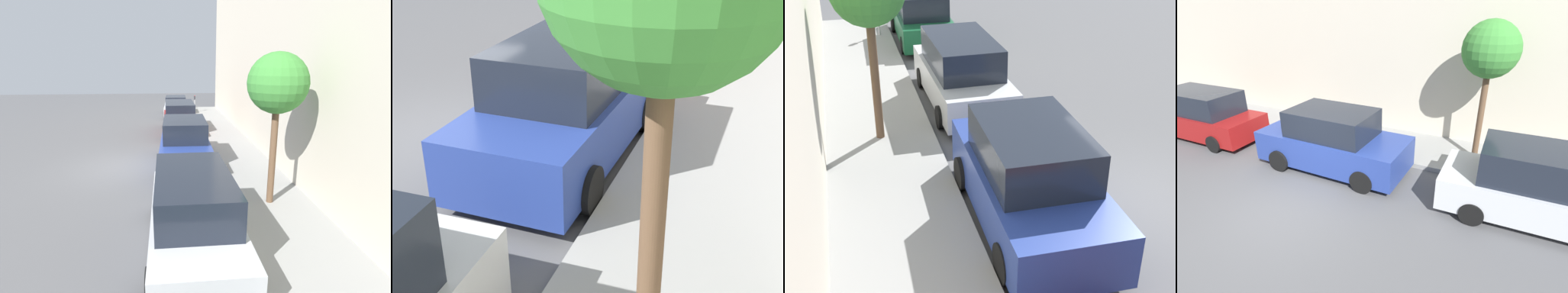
# 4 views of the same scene
# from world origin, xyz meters

# --- Properties ---
(ground_plane) EXTENTS (60.00, 60.00, 0.00)m
(ground_plane) POSITION_xyz_m (0.00, 0.00, 0.00)
(ground_plane) COLOR #515154
(sidewalk) EXTENTS (2.61, 32.00, 0.15)m
(sidewalk) POSITION_xyz_m (4.81, 0.00, 0.07)
(sidewalk) COLOR gray
(sidewalk) RESTS_ON ground_plane
(parked_minivan_second) EXTENTS (2.02, 4.92, 1.90)m
(parked_minivan_second) POSITION_xyz_m (2.31, -5.96, 0.92)
(parked_minivan_second) COLOR #B7BABF
(parked_minivan_second) RESTS_ON ground_plane
(parked_suv_third) EXTENTS (2.08, 4.84, 1.98)m
(parked_suv_third) POSITION_xyz_m (2.44, 0.09, 0.93)
(parked_suv_third) COLOR navy
(parked_suv_third) RESTS_ON ground_plane
(parked_minivan_fourth) EXTENTS (2.02, 4.91, 1.90)m
(parked_minivan_fourth) POSITION_xyz_m (2.44, 6.15, 0.92)
(parked_minivan_fourth) COLOR maroon
(parked_minivan_fourth) RESTS_ON ground_plane
(street_tree) EXTENTS (1.69, 1.69, 4.41)m
(street_tree) POSITION_xyz_m (4.81, -4.01, 3.66)
(street_tree) COLOR brown
(street_tree) RESTS_ON sidewalk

